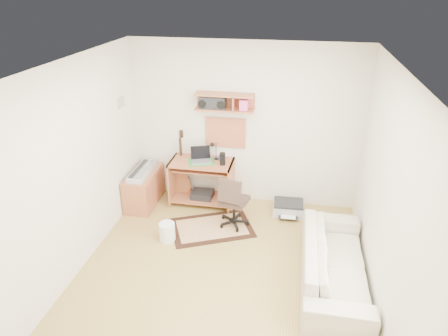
% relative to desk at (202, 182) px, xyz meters
% --- Properties ---
extents(floor, '(3.60, 4.00, 0.01)m').
position_rel_desk_xyz_m(floor, '(0.64, -1.73, -0.38)').
color(floor, '#A78945').
rests_on(floor, ground).
extents(ceiling, '(3.60, 4.00, 0.01)m').
position_rel_desk_xyz_m(ceiling, '(0.64, -1.73, 2.23)').
color(ceiling, white).
rests_on(ceiling, ground).
extents(back_wall, '(3.60, 0.01, 2.60)m').
position_rel_desk_xyz_m(back_wall, '(0.64, 0.28, 0.93)').
color(back_wall, beige).
rests_on(back_wall, ground).
extents(left_wall, '(0.01, 4.00, 2.60)m').
position_rel_desk_xyz_m(left_wall, '(-1.16, -1.73, 0.93)').
color(left_wall, beige).
rests_on(left_wall, ground).
extents(right_wall, '(0.01, 4.00, 2.60)m').
position_rel_desk_xyz_m(right_wall, '(2.45, -1.73, 0.93)').
color(right_wall, beige).
rests_on(right_wall, ground).
extents(wall_shelf, '(0.90, 0.25, 0.26)m').
position_rel_desk_xyz_m(wall_shelf, '(0.34, 0.15, 1.32)').
color(wall_shelf, '#AE633D').
rests_on(wall_shelf, back_wall).
extents(cork_board, '(0.64, 0.03, 0.49)m').
position_rel_desk_xyz_m(cork_board, '(0.34, 0.25, 0.79)').
color(cork_board, tan).
rests_on(cork_board, back_wall).
extents(wall_photo, '(0.02, 0.20, 0.15)m').
position_rel_desk_xyz_m(wall_photo, '(-1.14, -0.23, 1.34)').
color(wall_photo, '#4C8CBF').
rests_on(wall_photo, left_wall).
extents(desk, '(1.00, 0.55, 0.75)m').
position_rel_desk_xyz_m(desk, '(0.00, 0.00, 0.00)').
color(desk, '#AE633D').
rests_on(desk, floor).
extents(laptop, '(0.39, 0.39, 0.23)m').
position_rel_desk_xyz_m(laptop, '(0.00, -0.02, 0.49)').
color(laptop, silver).
rests_on(laptop, desk).
extents(speaker, '(0.09, 0.09, 0.20)m').
position_rel_desk_xyz_m(speaker, '(0.35, -0.05, 0.47)').
color(speaker, black).
rests_on(speaker, desk).
extents(desk_lamp, '(0.10, 0.10, 0.30)m').
position_rel_desk_xyz_m(desk_lamp, '(0.21, 0.14, 0.52)').
color(desk_lamp, black).
rests_on(desk_lamp, desk).
extents(pencil_cup, '(0.06, 0.06, 0.09)m').
position_rel_desk_xyz_m(pencil_cup, '(0.29, 0.10, 0.42)').
color(pencil_cup, '#33419A').
rests_on(pencil_cup, desk).
extents(boombox, '(0.40, 0.18, 0.20)m').
position_rel_desk_xyz_m(boombox, '(0.16, 0.15, 1.30)').
color(boombox, black).
rests_on(boombox, wall_shelf).
extents(rug, '(1.40, 1.21, 0.02)m').
position_rel_desk_xyz_m(rug, '(0.31, -0.71, -0.37)').
color(rug, beige).
rests_on(rug, floor).
extents(task_chair, '(0.52, 0.52, 0.85)m').
position_rel_desk_xyz_m(task_chair, '(0.63, -0.55, 0.05)').
color(task_chair, '#372821').
rests_on(task_chair, floor).
extents(cabinet, '(0.40, 0.90, 0.55)m').
position_rel_desk_xyz_m(cabinet, '(-0.94, -0.18, -0.10)').
color(cabinet, '#AE633D').
rests_on(cabinet, floor).
extents(music_keyboard, '(0.25, 0.79, 0.07)m').
position_rel_desk_xyz_m(music_keyboard, '(-0.94, -0.18, 0.21)').
color(music_keyboard, '#B2B5BA').
rests_on(music_keyboard, cabinet).
extents(guitar, '(0.35, 0.27, 1.17)m').
position_rel_desk_xyz_m(guitar, '(-0.39, 0.13, 0.21)').
color(guitar, '#A35932').
rests_on(guitar, floor).
extents(waste_basket, '(0.28, 0.28, 0.27)m').
position_rel_desk_xyz_m(waste_basket, '(-0.24, -1.12, -0.24)').
color(waste_basket, white).
rests_on(waste_basket, floor).
extents(printer, '(0.49, 0.39, 0.18)m').
position_rel_desk_xyz_m(printer, '(1.42, -0.06, -0.29)').
color(printer, '#A5A8AA').
rests_on(printer, floor).
extents(sofa, '(0.57, 1.94, 0.76)m').
position_rel_desk_xyz_m(sofa, '(2.02, -1.57, 0.00)').
color(sofa, '#C0B598').
rests_on(sofa, floor).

